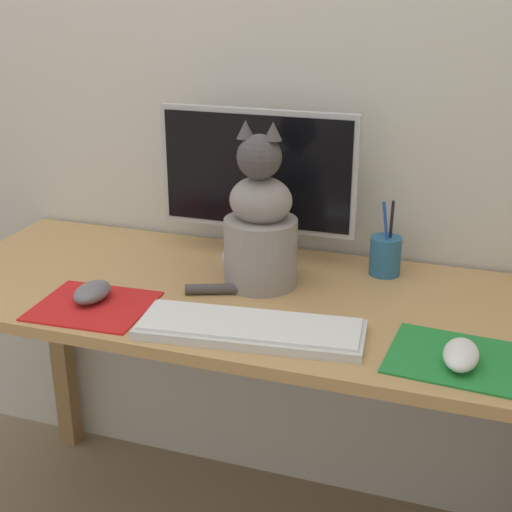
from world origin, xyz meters
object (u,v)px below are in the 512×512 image
object	(u,v)px
pen_cup	(385,255)
monitor	(257,180)
keyboard	(251,329)
computer_mouse_right	(461,355)
cat	(260,226)
computer_mouse_left	(92,292)

from	to	relation	value
pen_cup	monitor	bearing A→B (deg)	-179.91
keyboard	computer_mouse_right	xyz separation A→B (m)	(0.38, 0.00, 0.01)
cat	monitor	bearing A→B (deg)	109.90
cat	keyboard	bearing A→B (deg)	-77.05
keyboard	computer_mouse_left	bearing A→B (deg)	168.70
cat	pen_cup	size ratio (longest dim) A/B	2.06
computer_mouse_left	pen_cup	bearing A→B (deg)	32.06
computer_mouse_right	cat	size ratio (longest dim) A/B	0.30
monitor	keyboard	world-z (taller)	monitor
monitor	cat	bearing A→B (deg)	-68.94
monitor	keyboard	distance (m)	0.43
keyboard	cat	xyz separation A→B (m)	(-0.06, 0.23, 0.12)
computer_mouse_left	computer_mouse_right	world-z (taller)	same
computer_mouse_right	computer_mouse_left	bearing A→B (deg)	177.89
computer_mouse_left	keyboard	bearing A→B (deg)	-4.87
keyboard	computer_mouse_left	distance (m)	0.36
monitor	pen_cup	size ratio (longest dim) A/B	2.67
monitor	pen_cup	world-z (taller)	monitor
pen_cup	cat	bearing A→B (deg)	-149.83
monitor	pen_cup	xyz separation A→B (m)	(0.31, 0.00, -0.15)
monitor	computer_mouse_left	bearing A→B (deg)	-125.37
cat	pen_cup	xyz separation A→B (m)	(0.25, 0.15, -0.09)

